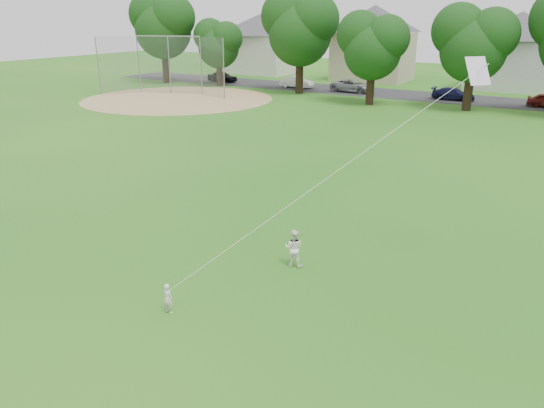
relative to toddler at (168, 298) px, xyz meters
The scene contains 10 objects.
ground 1.65m from the toddler, 63.58° to the left, with size 160.00×160.00×0.00m, color #1B5F15.
street 43.44m from the toddler, 89.06° to the left, with size 90.00×7.00×0.01m, color #2D2D30.
dirt_infield 38.80m from the toddler, 130.68° to the left, with size 18.00×18.00×0.02m, color #9E7F51.
toddler is the anchor object (origin of this frame).
older_boy 4.51m from the toddler, 70.68° to the left, with size 0.60×0.47×1.23m, color white.
kite 5.45m from the toddler, 50.53° to the left, with size 3.37×4.02×10.69m.
baseball_backstop 42.31m from the toddler, 131.98° to the left, with size 12.03×5.50×5.57m.
tree_row 38.16m from the toddler, 89.99° to the left, with size 80.43×8.97×10.47m.
parked_cars 43.31m from the toddler, 101.57° to the left, with size 45.95×2.24×1.28m.
house_row 53.61m from the toddler, 89.20° to the left, with size 76.76×13.10×10.19m.
Camera 1 is at (8.24, -10.64, 7.63)m, focal length 35.00 mm.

